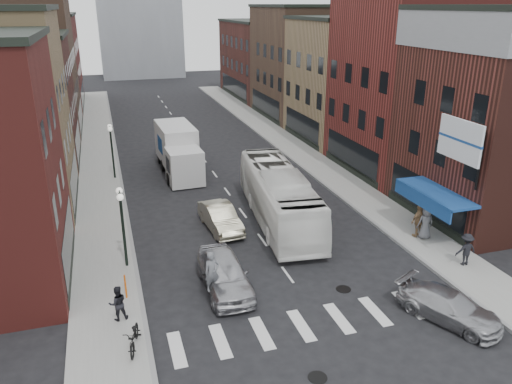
{
  "coord_description": "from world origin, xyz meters",
  "views": [
    {
      "loc": [
        -7.74,
        -18.83,
        12.33
      ],
      "look_at": [
        -0.01,
        6.14,
        2.45
      ],
      "focal_mm": 35.0,
      "sensor_mm": 36.0,
      "label": 1
    }
  ],
  "objects_px": {
    "transit_bus": "(279,196)",
    "billboard_sign": "(461,141)",
    "streetlamp_near": "(122,214)",
    "ped_right_b": "(419,221)",
    "motorcycle_rider": "(212,279)",
    "bike_rack": "(126,286)",
    "curb_car": "(449,306)",
    "sedan_left_near": "(224,273)",
    "parked_bicycle": "(134,337)",
    "sedan_left_far": "(220,218)",
    "ped_left_solo": "(118,303)",
    "ped_right_c": "(425,223)",
    "box_truck": "(179,151)",
    "ped_right_a": "(466,249)",
    "streetlamp_far": "(111,142)"
  },
  "relations": [
    {
      "from": "streetlamp_far",
      "to": "billboard_sign",
      "type": "bearing_deg",
      "value": -47.59
    },
    {
      "from": "transit_bus",
      "to": "ped_right_c",
      "type": "height_order",
      "value": "transit_bus"
    },
    {
      "from": "bike_rack",
      "to": "transit_bus",
      "type": "bearing_deg",
      "value": 32.4
    },
    {
      "from": "streetlamp_far",
      "to": "bike_rack",
      "type": "relative_size",
      "value": 5.14
    },
    {
      "from": "box_truck",
      "to": "curb_car",
      "type": "bearing_deg",
      "value": -73.74
    },
    {
      "from": "streetlamp_near",
      "to": "sedan_left_near",
      "type": "xyz_separation_m",
      "value": [
        4.18,
        -3.36,
        -2.08
      ]
    },
    {
      "from": "sedan_left_near",
      "to": "ped_right_a",
      "type": "distance_m",
      "value": 11.99
    },
    {
      "from": "bike_rack",
      "to": "ped_right_a",
      "type": "bearing_deg",
      "value": -7.66
    },
    {
      "from": "streetlamp_far",
      "to": "curb_car",
      "type": "height_order",
      "value": "streetlamp_far"
    },
    {
      "from": "sedan_left_far",
      "to": "parked_bicycle",
      "type": "xyz_separation_m",
      "value": [
        -5.61,
        -9.7,
        -0.09
      ]
    },
    {
      "from": "streetlamp_near",
      "to": "ped_right_b",
      "type": "bearing_deg",
      "value": -5.12
    },
    {
      "from": "motorcycle_rider",
      "to": "sedan_left_far",
      "type": "height_order",
      "value": "motorcycle_rider"
    },
    {
      "from": "bike_rack",
      "to": "ped_right_c",
      "type": "xyz_separation_m",
      "value": [
        16.15,
        0.99,
        0.53
      ]
    },
    {
      "from": "box_truck",
      "to": "sedan_left_near",
      "type": "height_order",
      "value": "box_truck"
    },
    {
      "from": "streetlamp_near",
      "to": "ped_right_c",
      "type": "bearing_deg",
      "value": -6.11
    },
    {
      "from": "box_truck",
      "to": "ped_right_c",
      "type": "bearing_deg",
      "value": -57.39
    },
    {
      "from": "bike_rack",
      "to": "box_truck",
      "type": "height_order",
      "value": "box_truck"
    },
    {
      "from": "streetlamp_far",
      "to": "ped_right_a",
      "type": "distance_m",
      "value": 24.87
    },
    {
      "from": "billboard_sign",
      "to": "parked_bicycle",
      "type": "xyz_separation_m",
      "value": [
        -16.09,
        -3.12,
        -5.49
      ]
    },
    {
      "from": "motorcycle_rider",
      "to": "ped_right_c",
      "type": "relative_size",
      "value": 1.3
    },
    {
      "from": "transit_bus",
      "to": "ped_right_c",
      "type": "distance_m",
      "value": 8.42
    },
    {
      "from": "parked_bicycle",
      "to": "ped_right_c",
      "type": "height_order",
      "value": "ped_right_c"
    },
    {
      "from": "motorcycle_rider",
      "to": "ped_right_c",
      "type": "bearing_deg",
      "value": 3.57
    },
    {
      "from": "streetlamp_near",
      "to": "parked_bicycle",
      "type": "distance_m",
      "value": 7.0
    },
    {
      "from": "sedan_left_far",
      "to": "ped_right_a",
      "type": "xyz_separation_m",
      "value": [
        10.56,
        -7.97,
        0.26
      ]
    },
    {
      "from": "transit_bus",
      "to": "billboard_sign",
      "type": "bearing_deg",
      "value": -38.36
    },
    {
      "from": "billboard_sign",
      "to": "curb_car",
      "type": "relative_size",
      "value": 0.85
    },
    {
      "from": "motorcycle_rider",
      "to": "sedan_left_near",
      "type": "distance_m",
      "value": 1.16
    },
    {
      "from": "sedan_left_far",
      "to": "curb_car",
      "type": "xyz_separation_m",
      "value": [
        6.95,
        -11.49,
        -0.09
      ]
    },
    {
      "from": "bike_rack",
      "to": "curb_car",
      "type": "distance_m",
      "value": 13.9
    },
    {
      "from": "sedan_left_near",
      "to": "billboard_sign",
      "type": "bearing_deg",
      "value": -0.76
    },
    {
      "from": "sedan_left_far",
      "to": "ped_right_c",
      "type": "relative_size",
      "value": 2.37
    },
    {
      "from": "billboard_sign",
      "to": "sedan_left_far",
      "type": "relative_size",
      "value": 0.84
    },
    {
      "from": "bike_rack",
      "to": "motorcycle_rider",
      "type": "bearing_deg",
      "value": -22.4
    },
    {
      "from": "sedan_left_near",
      "to": "parked_bicycle",
      "type": "bearing_deg",
      "value": -142.74
    },
    {
      "from": "motorcycle_rider",
      "to": "transit_bus",
      "type": "height_order",
      "value": "transit_bus"
    },
    {
      "from": "billboard_sign",
      "to": "motorcycle_rider",
      "type": "height_order",
      "value": "billboard_sign"
    },
    {
      "from": "billboard_sign",
      "to": "motorcycle_rider",
      "type": "bearing_deg",
      "value": -176.83
    },
    {
      "from": "transit_bus",
      "to": "curb_car",
      "type": "relative_size",
      "value": 2.65
    },
    {
      "from": "streetlamp_near",
      "to": "parked_bicycle",
      "type": "xyz_separation_m",
      "value": [
        -0.1,
        -6.62,
        -2.27
      ]
    },
    {
      "from": "box_truck",
      "to": "parked_bicycle",
      "type": "xyz_separation_m",
      "value": [
        -4.97,
        -20.74,
        -1.12
      ]
    },
    {
      "from": "curb_car",
      "to": "ped_right_c",
      "type": "xyz_separation_m",
      "value": [
        3.48,
        6.7,
        0.45
      ]
    },
    {
      "from": "streetlamp_far",
      "to": "box_truck",
      "type": "xyz_separation_m",
      "value": [
        4.87,
        0.11,
        -1.15
      ]
    },
    {
      "from": "streetlamp_far",
      "to": "box_truck",
      "type": "height_order",
      "value": "streetlamp_far"
    },
    {
      "from": "sedan_left_far",
      "to": "ped_left_solo",
      "type": "bearing_deg",
      "value": -133.7
    },
    {
      "from": "streetlamp_near",
      "to": "curb_car",
      "type": "bearing_deg",
      "value": -34.0
    },
    {
      "from": "sedan_left_near",
      "to": "ped_right_a",
      "type": "height_order",
      "value": "ped_right_a"
    },
    {
      "from": "ped_right_a",
      "to": "ped_right_b",
      "type": "xyz_separation_m",
      "value": [
        -0.34,
        3.48,
        0.11
      ]
    },
    {
      "from": "ped_right_b",
      "to": "ped_left_solo",
      "type": "bearing_deg",
      "value": -2.14
    },
    {
      "from": "ped_right_c",
      "to": "curb_car",
      "type": "bearing_deg",
      "value": 68.42
    }
  ]
}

